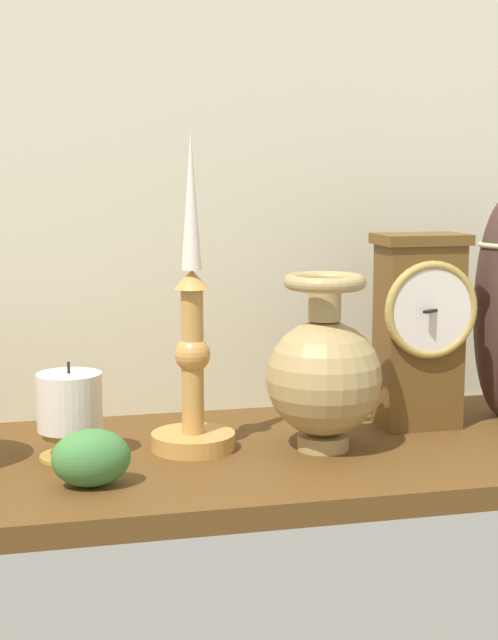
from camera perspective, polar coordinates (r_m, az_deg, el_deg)
The scene contains 7 objects.
ground_plane at distance 107.47cm, azimuth -0.25°, elevation -8.04°, with size 100.00×36.00×2.40cm, color #563717.
back_wall at distance 120.94cm, azimuth -2.33°, elevation 10.01°, with size 120.00×2.00×65.00cm, color beige.
mantel_clock at distance 115.31cm, azimuth 9.82°, elevation -0.44°, with size 11.09×8.49×22.44cm.
candlestick_tall_left at distance 104.89cm, azimuth -3.27°, elevation -2.21°, with size 9.00×9.00×33.76cm.
brass_vase_bulbous at distance 105.35cm, azimuth 4.34°, elevation -3.03°, with size 12.37×12.37×18.84cm.
pillar_candle_near_clock at distance 104.21cm, azimuth -10.28°, elevation -5.18°, with size 6.74×6.74×10.19cm.
ivy_sprig at distance 95.44cm, azimuth -9.08°, elevation -7.85°, with size 7.50×5.25×5.56cm.
Camera 1 is at (-23.88, -100.03, 29.98)cm, focal length 55.58 mm.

